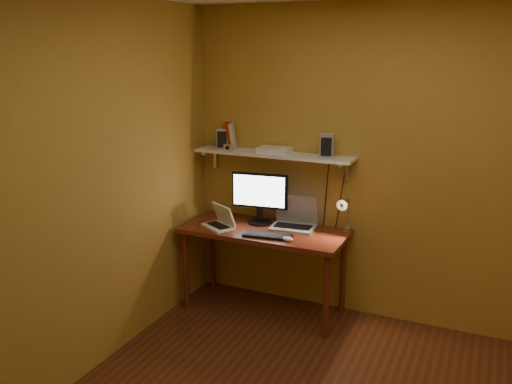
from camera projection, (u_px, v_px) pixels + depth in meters
The scene contains 14 objects.
room at pixel (330, 225), 2.94m from camera, with size 3.44×3.24×2.64m.
desk at pixel (264, 239), 4.61m from camera, with size 1.40×0.60×0.75m.
wall_shelf at pixel (273, 155), 4.61m from camera, with size 1.40×0.25×0.21m.
monitor at pixel (260, 196), 4.68m from camera, with size 0.49×0.23×0.45m.
laptop at pixel (295, 219), 4.62m from camera, with size 0.39×0.30×0.27m.
netbook at pixel (221, 221), 4.63m from camera, with size 0.33×0.30×0.20m.
keyboard at pixel (267, 235), 4.40m from camera, with size 0.40×0.13×0.02m, color black.
mouse at pixel (288, 239), 4.30m from camera, with size 0.09×0.06×0.03m, color white.
desk_lamp at pixel (345, 211), 4.38m from camera, with size 0.09×0.23×0.38m.
speaker_left at pixel (223, 139), 4.76m from camera, with size 0.10×0.10×0.18m, color #909498.
speaker_right at pixel (327, 146), 4.38m from camera, with size 0.11×0.11×0.19m, color #909498.
books at pixel (230, 136), 4.77m from camera, with size 0.16×0.16×0.23m.
shelf_camera at pixel (228, 147), 4.70m from camera, with size 0.09×0.05×0.05m.
router at pixel (275, 150), 4.60m from camera, with size 0.27×0.18×0.05m, color white.
Camera 1 is at (0.80, -2.71, 2.23)m, focal length 38.00 mm.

